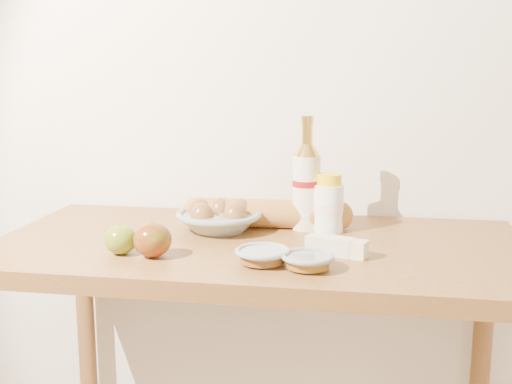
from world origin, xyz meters
TOP-DOWN VIEW (x-y plane):
  - back_wall at (0.00, 1.51)m, footprint 3.50×0.02m
  - table at (0.00, 1.18)m, footprint 1.20×0.60m
  - bourbon_bottle at (0.10, 1.31)m, footprint 0.07×0.07m
  - cream_bottle at (0.15, 1.30)m, footprint 0.09×0.09m
  - egg_bowl at (-0.11, 1.26)m, footprint 0.24×0.24m
  - baguette at (-0.00, 1.31)m, footprint 0.42×0.09m
  - apple_yellowgreen at (-0.27, 1.03)m, footprint 0.09×0.09m
  - apple_redgreen_front at (-0.20, 1.02)m, footprint 0.09×0.09m
  - sugar_bowl at (0.04, 1.01)m, footprint 0.12×0.12m
  - syrup_bowl at (0.13, 1.00)m, footprint 0.13×0.13m
  - butter_stick at (0.18, 1.10)m, footprint 0.14×0.08m

SIDE VIEW (x-z plane):
  - table at x=0.00m, z-range 0.33..1.23m
  - syrup_bowl at x=0.13m, z-range 0.90..0.93m
  - sugar_bowl at x=0.04m, z-range 0.90..0.93m
  - butter_stick at x=0.18m, z-range 0.90..0.94m
  - egg_bowl at x=-0.11m, z-range 0.89..0.97m
  - apple_yellowgreen at x=-0.27m, z-range 0.90..0.96m
  - baguette at x=0.00m, z-range 0.90..0.97m
  - apple_redgreen_front at x=-0.20m, z-range 0.90..0.97m
  - cream_bottle at x=0.15m, z-range 0.89..1.03m
  - bourbon_bottle at x=0.10m, z-range 0.87..1.15m
  - back_wall at x=0.00m, z-range 0.00..2.60m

